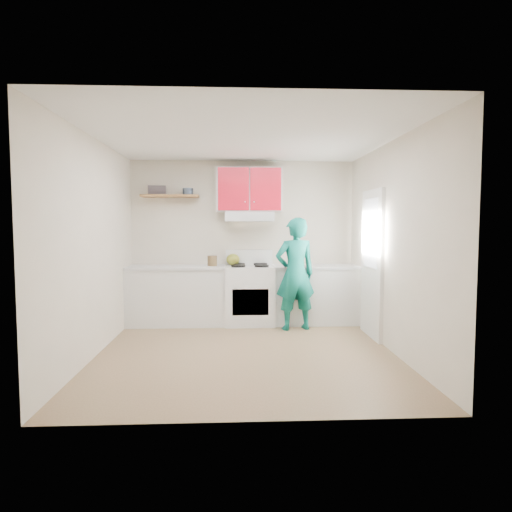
{
  "coord_description": "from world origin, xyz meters",
  "views": [
    {
      "loc": [
        -0.14,
        -5.29,
        1.57
      ],
      "look_at": [
        0.15,
        0.55,
        1.15
      ],
      "focal_mm": 30.8,
      "sensor_mm": 36.0,
      "label": 1
    }
  ],
  "objects": [
    {
      "name": "shelf",
      "position": [
        -1.15,
        1.75,
        2.02
      ],
      "size": [
        0.9,
        0.3,
        0.04
      ],
      "primitive_type": "cube",
      "color": "brown",
      "rests_on": "back_wall"
    },
    {
      "name": "cutting_board",
      "position": [
        0.84,
        1.62,
        0.91
      ],
      "size": [
        0.33,
        0.24,
        0.02
      ],
      "primitive_type": "cube",
      "rotation": [
        0.0,
        0.0,
        0.04
      ],
      "color": "olive",
      "rests_on": "counter_right"
    },
    {
      "name": "door_glass",
      "position": [
        1.75,
        0.7,
        1.45
      ],
      "size": [
        0.01,
        0.55,
        0.95
      ],
      "primitive_type": "cube",
      "color": "white",
      "rests_on": "door"
    },
    {
      "name": "ceiling",
      "position": [
        0.0,
        0.0,
        2.6
      ],
      "size": [
        3.6,
        3.8,
        0.04
      ],
      "primitive_type": "cube",
      "color": "white",
      "rests_on": "floor"
    },
    {
      "name": "range_hood",
      "position": [
        0.1,
        1.68,
        1.7
      ],
      "size": [
        0.76,
        0.44,
        0.15
      ],
      "primitive_type": "cube",
      "color": "silver",
      "rests_on": "back_wall"
    },
    {
      "name": "front_wall",
      "position": [
        0.0,
        -1.9,
        1.3
      ],
      "size": [
        3.6,
        0.04,
        2.6
      ],
      "primitive_type": "cube",
      "color": "beige",
      "rests_on": "floor"
    },
    {
      "name": "tin",
      "position": [
        -0.87,
        1.72,
        2.09
      ],
      "size": [
        0.22,
        0.22,
        0.1
      ],
      "primitive_type": "cylinder",
      "rotation": [
        0.0,
        0.0,
        -0.36
      ],
      "color": "#333D4C",
      "rests_on": "shelf"
    },
    {
      "name": "counter_right",
      "position": [
        1.14,
        1.6,
        0.45
      ],
      "size": [
        1.32,
        0.6,
        0.9
      ],
      "primitive_type": "cube",
      "color": "silver",
      "rests_on": "floor"
    },
    {
      "name": "stove",
      "position": [
        0.1,
        1.57,
        0.46
      ],
      "size": [
        0.76,
        0.65,
        0.92
      ],
      "primitive_type": "cube",
      "color": "white",
      "rests_on": "floor"
    },
    {
      "name": "counter_left",
      "position": [
        -1.04,
        1.6,
        0.45
      ],
      "size": [
        1.52,
        0.6,
        0.9
      ],
      "primitive_type": "cube",
      "color": "silver",
      "rests_on": "floor"
    },
    {
      "name": "kettle",
      "position": [
        -0.16,
        1.71,
        1.01
      ],
      "size": [
        0.25,
        0.25,
        0.18
      ],
      "primitive_type": "ellipsoid",
      "rotation": [
        0.0,
        0.0,
        -0.2
      ],
      "color": "olive",
      "rests_on": "stove"
    },
    {
      "name": "silicone_mat",
      "position": [
        1.5,
        1.55,
        0.9
      ],
      "size": [
        0.34,
        0.31,
        0.01
      ],
      "primitive_type": "cube",
      "rotation": [
        0.0,
        0.0,
        -0.32
      ],
      "color": "red",
      "rests_on": "counter_right"
    },
    {
      "name": "floor",
      "position": [
        0.0,
        0.0,
        0.0
      ],
      "size": [
        3.8,
        3.8,
        0.0
      ],
      "primitive_type": "plane",
      "color": "brown",
      "rests_on": "ground"
    },
    {
      "name": "door",
      "position": [
        1.78,
        0.7,
        1.02
      ],
      "size": [
        0.05,
        0.85,
        2.05
      ],
      "primitive_type": "cube",
      "color": "white",
      "rests_on": "floor"
    },
    {
      "name": "person",
      "position": [
        0.76,
        1.17,
        0.84
      ],
      "size": [
        0.68,
        0.52,
        1.67
      ],
      "primitive_type": "imported",
      "rotation": [
        0.0,
        0.0,
        3.35
      ],
      "color": "#0B6558",
      "rests_on": "floor"
    },
    {
      "name": "crock",
      "position": [
        -0.49,
        1.6,
        0.99
      ],
      "size": [
        0.2,
        0.2,
        0.18
      ],
      "primitive_type": "cylinder",
      "rotation": [
        0.0,
        0.0,
        0.38
      ],
      "color": "brown",
      "rests_on": "counter_left"
    },
    {
      "name": "left_wall",
      "position": [
        -1.8,
        0.0,
        1.3
      ],
      "size": [
        0.04,
        3.8,
        2.6
      ],
      "primitive_type": "cube",
      "color": "beige",
      "rests_on": "floor"
    },
    {
      "name": "books",
      "position": [
        -1.36,
        1.77,
        2.11
      ],
      "size": [
        0.3,
        0.23,
        0.14
      ],
      "primitive_type": "cube",
      "rotation": [
        0.0,
        0.0,
        0.14
      ],
      "color": "#373034",
      "rests_on": "shelf"
    },
    {
      "name": "right_wall",
      "position": [
        1.8,
        0.0,
        1.3
      ],
      "size": [
        0.04,
        3.8,
        2.6
      ],
      "primitive_type": "cube",
      "color": "beige",
      "rests_on": "floor"
    },
    {
      "name": "back_wall",
      "position": [
        0.0,
        1.9,
        1.3
      ],
      "size": [
        3.6,
        0.04,
        2.6
      ],
      "primitive_type": "cube",
      "color": "beige",
      "rests_on": "floor"
    },
    {
      "name": "upper_cabinets",
      "position": [
        0.1,
        1.73,
        2.12
      ],
      "size": [
        1.02,
        0.33,
        0.7
      ],
      "primitive_type": "cube",
      "color": "#B10F20",
      "rests_on": "back_wall"
    }
  ]
}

